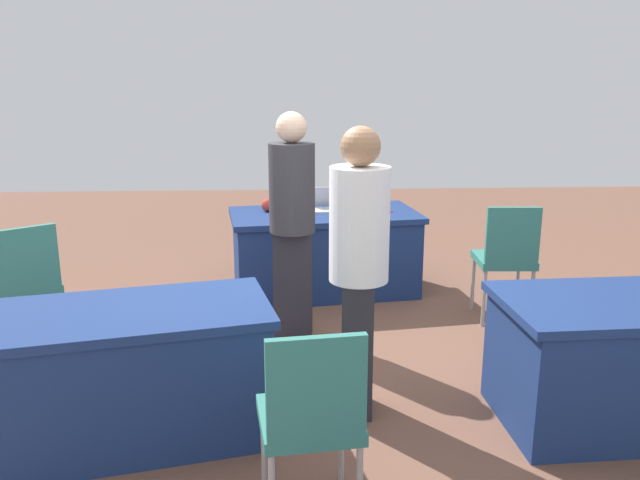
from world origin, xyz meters
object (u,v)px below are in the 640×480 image
Objects in this scene: laptop_silver at (327,206)px; yarn_ball at (268,205)px; chair_tucked_right at (312,412)px; table_mid_left at (125,374)px; person_presenter at (359,259)px; chair_near_front at (507,254)px; table_foreground at (324,252)px; chair_aisle at (24,280)px; scissors_red at (383,211)px; person_attendee_standing at (292,215)px.

yarn_ball is at bearing 1.69° from laptop_silver.
yarn_ball is (0.28, -3.28, 0.27)m from chair_tucked_right.
laptop_silver reaches higher than table_mid_left.
person_presenter is 5.22× the size of laptop_silver.
chair_near_front is 0.58× the size of person_presenter.
chair_aisle reaches higher than table_foreground.
person_presenter reaches higher than yarn_ball.
table_foreground is 9.97× the size of scissors_red.
chair_tucked_right reaches higher than table_foreground.
chair_aisle is at bearing -115.69° from scissors_red.
chair_aisle is at bearing 30.74° from laptop_silver.
chair_aisle is 0.57× the size of person_presenter.
scissors_red is (-2.75, -1.33, 0.20)m from chair_aisle.
table_foreground is 2.75m from table_mid_left.
table_foreground is at bearing -137.68° from scissors_red.
chair_aisle is 2.64m from laptop_silver.
person_attendee_standing reaches higher than table_mid_left.
laptop_silver is 1.81× the size of scissors_red.
person_attendee_standing is at bearing 72.95° from laptop_silver.
laptop_silver is at bearing -148.89° from scissors_red.
yarn_ball reaches higher than table_foreground.
person_presenter is at bearing 89.65° from laptop_silver.
table_foreground is 1.66m from chair_near_front.
scissors_red is (-0.48, -2.27, -0.19)m from person_presenter.
person_attendee_standing is at bearing 84.45° from chair_tucked_right.
table_mid_left is 1.00× the size of person_attendee_standing.
laptop_silver reaches higher than scissors_red.
chair_aisle is at bearing 128.57° from chair_tucked_right.
table_mid_left is 1.25m from chair_tucked_right.
table_foreground is 15.10× the size of yarn_ball.
person_attendee_standing reaches higher than yarn_ball.
chair_aisle is (2.20, 1.29, 0.18)m from table_foreground.
yarn_ball is (0.58, -2.31, -0.14)m from person_presenter.
chair_tucked_right is at bearing -81.07° from chair_aisle.
table_foreground is 5.52× the size of laptop_silver.
person_presenter is at bearing -170.13° from table_mid_left.
table_foreground is at bearing 171.73° from yarn_ball.
chair_tucked_right is at bearing -65.13° from scissors_red.
yarn_ball is (-1.69, -1.37, 0.25)m from chair_aisle.
person_attendee_standing is at bearing -169.64° from chair_near_front.
chair_near_front is at bearing 154.73° from yarn_ball.
laptop_silver is at bearing -104.51° from table_foreground.
table_mid_left is 3.09m from scissors_red.
chair_tucked_right is at bearing -81.03° from person_attendee_standing.
person_presenter is 14.26× the size of yarn_ball.
chair_near_front reaches higher than table_foreground.
person_attendee_standing reaches higher than laptop_silver.
table_foreground is 2.30m from person_presenter.
chair_tucked_right is 0.56× the size of person_presenter.
person_presenter is (1.35, 1.39, 0.38)m from chair_near_front.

